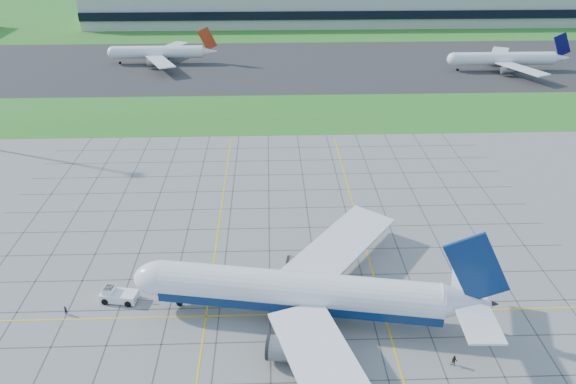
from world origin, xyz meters
name	(u,v)px	position (x,y,z in m)	size (l,w,h in m)	color
ground	(270,307)	(0.00, 0.00, 0.00)	(1400.00, 1400.00, 0.00)	gray
grass_median	(268,114)	(0.00, 90.00, 0.02)	(700.00, 35.00, 0.04)	#317521
asphalt_taxiway	(267,65)	(0.00, 145.00, 0.03)	(700.00, 75.00, 0.04)	#383838
grass_far	(267,13)	(0.00, 255.00, 0.02)	(700.00, 145.00, 0.04)	#317521
apron_markings	(272,266)	(0.43, 11.09, 0.02)	(120.00, 130.00, 0.03)	#474744
terminal	(344,6)	(40.00, 229.87, 7.89)	(260.00, 43.00, 15.80)	#B7B7B2
airliner	(301,292)	(4.82, -2.63, 4.85)	(55.99, 56.26, 17.75)	white
pushback_tug	(118,295)	(-24.63, 2.52, 1.06)	(8.68, 3.84, 2.38)	white
crew_near	(66,310)	(-31.96, -0.72, 0.78)	(0.57, 0.37, 1.56)	black
crew_far	(454,361)	(25.61, -13.65, 0.87)	(0.84, 0.66, 1.74)	black
distant_jet_1	(160,52)	(-41.71, 149.00, 4.49)	(40.30, 42.66, 14.08)	white
distant_jet_2	(505,59)	(88.85, 134.50, 4.49)	(43.73, 42.66, 14.08)	white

